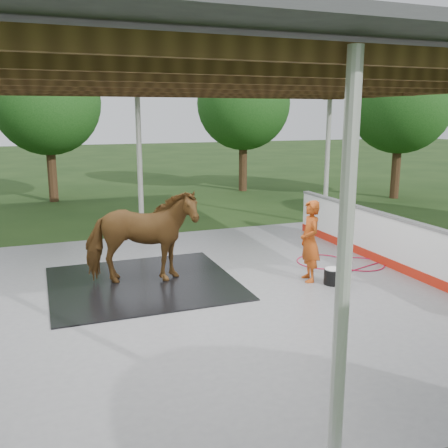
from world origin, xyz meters
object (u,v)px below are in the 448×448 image
object	(u,v)px
horse	(141,237)
wash_bucket	(333,276)
handler	(310,241)
dasher_board	(398,245)

from	to	relation	value
horse	wash_bucket	xyz separation A→B (m)	(3.50, -1.36, -0.79)
handler	wash_bucket	bearing A→B (deg)	51.68
handler	horse	bearing A→B (deg)	-96.80
handler	wash_bucket	distance (m)	0.82
dasher_board	horse	size ratio (longest dim) A/B	3.66
dasher_board	handler	bearing A→B (deg)	178.88
horse	handler	world-z (taller)	horse
horse	handler	bearing A→B (deg)	-96.12
dasher_board	handler	world-z (taller)	handler
wash_bucket	handler	bearing A→B (deg)	131.18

